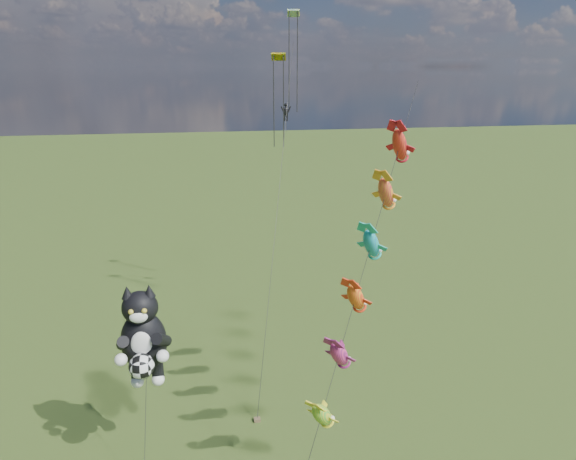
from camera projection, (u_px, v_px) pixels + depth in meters
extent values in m
cylinder|color=black|center=(145.00, 430.00, 25.85)|extent=(0.35, 2.68, 5.35)
ellipsoid|color=black|center=(144.00, 341.00, 25.99)|extent=(2.64, 2.24, 3.54)
ellipsoid|color=black|center=(140.00, 308.00, 25.21)|extent=(2.05, 1.90, 1.79)
cone|color=black|center=(127.00, 292.00, 24.82)|extent=(0.68, 0.68, 0.66)
cone|color=black|center=(149.00, 291.00, 24.99)|extent=(0.68, 0.68, 0.66)
ellipsoid|color=white|center=(138.00, 317.00, 24.59)|extent=(0.97, 0.56, 0.64)
ellipsoid|color=white|center=(142.00, 344.00, 25.11)|extent=(1.15, 0.54, 1.46)
sphere|color=gold|center=(131.00, 312.00, 24.35)|extent=(0.27, 0.27, 0.27)
sphere|color=gold|center=(144.00, 311.00, 24.45)|extent=(0.27, 0.27, 0.27)
sphere|color=white|center=(121.00, 360.00, 24.83)|extent=(0.66, 0.66, 0.66)
sphere|color=white|center=(163.00, 356.00, 25.15)|extent=(0.66, 0.66, 0.66)
sphere|color=white|center=(138.00, 381.00, 26.52)|extent=(0.71, 0.71, 0.71)
sphere|color=white|center=(158.00, 379.00, 26.69)|extent=(0.71, 0.71, 0.71)
sphere|color=white|center=(142.00, 366.00, 24.77)|extent=(1.31, 1.31, 1.31)
cylinder|color=black|center=(355.00, 299.00, 23.93)|extent=(10.12, 12.21, 20.45)
ellipsoid|color=green|center=(322.00, 415.00, 22.54)|extent=(1.84, 2.00, 2.24)
ellipsoid|color=#D83377|center=(339.00, 354.00, 23.25)|extent=(1.84, 2.00, 2.24)
ellipsoid|color=orange|center=(356.00, 297.00, 23.96)|extent=(1.84, 2.00, 2.24)
ellipsoid|color=#197FBF|center=(371.00, 243.00, 24.67)|extent=(1.84, 2.00, 2.24)
ellipsoid|color=red|center=(386.00, 193.00, 25.37)|extent=(1.84, 2.00, 2.24)
ellipsoid|color=#E54319|center=(400.00, 145.00, 26.08)|extent=(1.84, 2.00, 2.24)
cube|color=brown|center=(257.00, 420.00, 30.50)|extent=(0.40, 0.30, 0.22)
cylinder|color=black|center=(278.00, 207.00, 34.76)|extent=(5.09, 16.33, 23.13)
cube|color=#148A0B|center=(279.00, 57.00, 36.64)|extent=(1.22, 0.93, 0.59)
cylinder|color=black|center=(274.00, 104.00, 37.71)|extent=(0.08, 0.08, 7.05)
cylinder|color=black|center=(284.00, 104.00, 37.83)|extent=(0.08, 0.08, 7.05)
cube|color=blue|center=(293.00, 13.00, 38.35)|extent=(1.09, 0.87, 0.56)
cylinder|color=black|center=(289.00, 65.00, 39.57)|extent=(0.08, 0.08, 7.89)
cylinder|color=black|center=(297.00, 65.00, 39.67)|extent=(0.08, 0.08, 7.89)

